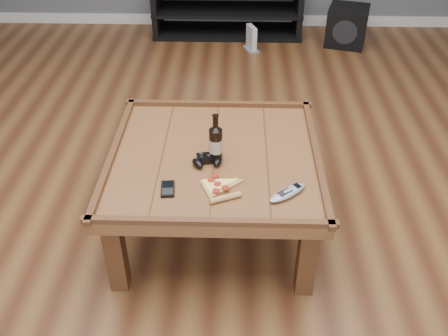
{
  "coord_description": "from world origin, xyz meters",
  "views": [
    {
      "loc": [
        0.1,
        -1.96,
        1.8
      ],
      "look_at": [
        0.05,
        -0.2,
        0.52
      ],
      "focal_mm": 40.0,
      "sensor_mm": 36.0,
      "label": 1
    }
  ],
  "objects_px": {
    "game_controller": "(207,160)",
    "smartphone": "(168,189)",
    "coffee_table": "(215,165)",
    "media_console": "(227,8)",
    "beer_bottle": "(216,143)",
    "subwoofer": "(347,26)",
    "pizza_slice": "(219,187)",
    "remote_control": "(288,193)",
    "game_console": "(251,39)"
  },
  "relations": [
    {
      "from": "game_console",
      "to": "pizza_slice",
      "type": "bearing_deg",
      "value": -114.6
    },
    {
      "from": "game_controller",
      "to": "subwoofer",
      "type": "height_order",
      "value": "game_controller"
    },
    {
      "from": "remote_control",
      "to": "game_controller",
      "type": "bearing_deg",
      "value": -160.87
    },
    {
      "from": "remote_control",
      "to": "subwoofer",
      "type": "xyz_separation_m",
      "value": [
        0.77,
        2.81,
        -0.29
      ]
    },
    {
      "from": "beer_bottle",
      "to": "subwoofer",
      "type": "xyz_separation_m",
      "value": [
        1.09,
        2.56,
        -0.38
      ]
    },
    {
      "from": "remote_control",
      "to": "game_console",
      "type": "bearing_deg",
      "value": 143.1
    },
    {
      "from": "beer_bottle",
      "to": "media_console",
      "type": "bearing_deg",
      "value": 90.17
    },
    {
      "from": "game_controller",
      "to": "subwoofer",
      "type": "relative_size",
      "value": 0.37
    },
    {
      "from": "beer_bottle",
      "to": "smartphone",
      "type": "height_order",
      "value": "beer_bottle"
    },
    {
      "from": "remote_control",
      "to": "subwoofer",
      "type": "bearing_deg",
      "value": 125.53
    },
    {
      "from": "coffee_table",
      "to": "game_console",
      "type": "height_order",
      "value": "coffee_table"
    },
    {
      "from": "media_console",
      "to": "game_console",
      "type": "xyz_separation_m",
      "value": [
        0.23,
        -0.4,
        -0.14
      ]
    },
    {
      "from": "beer_bottle",
      "to": "game_controller",
      "type": "xyz_separation_m",
      "value": [
        -0.04,
        -0.03,
        -0.08
      ]
    },
    {
      "from": "media_console",
      "to": "smartphone",
      "type": "bearing_deg",
      "value": -93.62
    },
    {
      "from": "pizza_slice",
      "to": "smartphone",
      "type": "distance_m",
      "value": 0.22
    },
    {
      "from": "subwoofer",
      "to": "game_controller",
      "type": "bearing_deg",
      "value": -97.7
    },
    {
      "from": "beer_bottle",
      "to": "subwoofer",
      "type": "relative_size",
      "value": 0.57
    },
    {
      "from": "game_controller",
      "to": "remote_control",
      "type": "height_order",
      "value": "game_controller"
    },
    {
      "from": "pizza_slice",
      "to": "game_controller",
      "type": "bearing_deg",
      "value": 85.08
    },
    {
      "from": "pizza_slice",
      "to": "game_console",
      "type": "height_order",
      "value": "pizza_slice"
    },
    {
      "from": "coffee_table",
      "to": "media_console",
      "type": "xyz_separation_m",
      "value": [
        0.0,
        2.75,
        -0.15
      ]
    },
    {
      "from": "coffee_table",
      "to": "media_console",
      "type": "bearing_deg",
      "value": 90.0
    },
    {
      "from": "beer_bottle",
      "to": "pizza_slice",
      "type": "xyz_separation_m",
      "value": [
        0.02,
        -0.22,
        -0.09
      ]
    },
    {
      "from": "coffee_table",
      "to": "beer_bottle",
      "type": "xyz_separation_m",
      "value": [
        0.01,
        -0.04,
        0.16
      ]
    },
    {
      "from": "remote_control",
      "to": "subwoofer",
      "type": "height_order",
      "value": "remote_control"
    },
    {
      "from": "coffee_table",
      "to": "media_console",
      "type": "distance_m",
      "value": 2.75
    },
    {
      "from": "beer_bottle",
      "to": "pizza_slice",
      "type": "height_order",
      "value": "beer_bottle"
    },
    {
      "from": "coffee_table",
      "to": "game_controller",
      "type": "height_order",
      "value": "game_controller"
    },
    {
      "from": "coffee_table",
      "to": "subwoofer",
      "type": "distance_m",
      "value": 2.76
    },
    {
      "from": "game_controller",
      "to": "smartphone",
      "type": "height_order",
      "value": "game_controller"
    },
    {
      "from": "beer_bottle",
      "to": "pizza_slice",
      "type": "bearing_deg",
      "value": -84.46
    },
    {
      "from": "coffee_table",
      "to": "beer_bottle",
      "type": "distance_m",
      "value": 0.16
    },
    {
      "from": "media_console",
      "to": "game_console",
      "type": "height_order",
      "value": "media_console"
    },
    {
      "from": "pizza_slice",
      "to": "remote_control",
      "type": "height_order",
      "value": "remote_control"
    },
    {
      "from": "game_controller",
      "to": "beer_bottle",
      "type": "bearing_deg",
      "value": 29.04
    },
    {
      "from": "media_console",
      "to": "smartphone",
      "type": "height_order",
      "value": "media_console"
    },
    {
      "from": "game_controller",
      "to": "remote_control",
      "type": "relative_size",
      "value": 0.81
    },
    {
      "from": "coffee_table",
      "to": "beer_bottle",
      "type": "bearing_deg",
      "value": -77.44
    },
    {
      "from": "smartphone",
      "to": "subwoofer",
      "type": "relative_size",
      "value": 0.26
    },
    {
      "from": "pizza_slice",
      "to": "subwoofer",
      "type": "bearing_deg",
      "value": 46.09
    },
    {
      "from": "game_controller",
      "to": "coffee_table",
      "type": "bearing_deg",
      "value": 54.67
    },
    {
      "from": "coffee_table",
      "to": "remote_control",
      "type": "height_order",
      "value": "remote_control"
    },
    {
      "from": "coffee_table",
      "to": "beer_bottle",
      "type": "relative_size",
      "value": 4.25
    },
    {
      "from": "pizza_slice",
      "to": "remote_control",
      "type": "distance_m",
      "value": 0.3
    },
    {
      "from": "beer_bottle",
      "to": "smartphone",
      "type": "relative_size",
      "value": 2.15
    },
    {
      "from": "media_console",
      "to": "game_console",
      "type": "relative_size",
      "value": 6.3
    },
    {
      "from": "coffee_table",
      "to": "subwoofer",
      "type": "bearing_deg",
      "value": 66.43
    },
    {
      "from": "coffee_table",
      "to": "media_console",
      "type": "relative_size",
      "value": 0.74
    },
    {
      "from": "coffee_table",
      "to": "remote_control",
      "type": "bearing_deg",
      "value": -41.91
    },
    {
      "from": "remote_control",
      "to": "media_console",
      "type": "bearing_deg",
      "value": 147.03
    }
  ]
}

